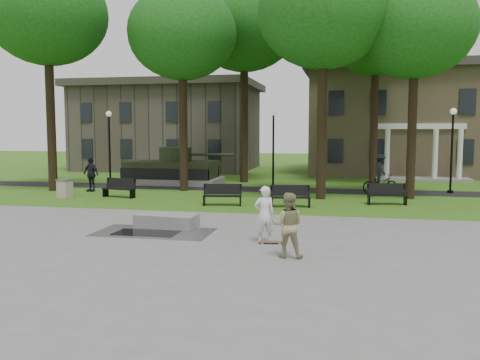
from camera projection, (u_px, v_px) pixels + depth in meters
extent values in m
plane|color=#2F5714|center=(213.00, 227.00, 18.51)|extent=(120.00, 120.00, 0.00)
cube|color=gray|center=(166.00, 261.00, 13.64)|extent=(22.00, 16.00, 0.02)
cube|color=black|center=(264.00, 189.00, 30.21)|extent=(44.00, 2.60, 0.01)
cube|color=#9E8460|center=(412.00, 124.00, 41.47)|extent=(16.00, 11.00, 8.00)
cube|color=#38332D|center=(413.00, 71.00, 41.05)|extent=(17.00, 12.00, 0.60)
cube|color=silver|center=(421.00, 126.00, 36.13)|extent=(6.00, 0.30, 0.40)
cube|color=#4C443D|center=(169.00, 129.00, 46.20)|extent=(15.00, 10.00, 7.20)
cylinder|color=black|center=(51.00, 113.00, 29.25)|extent=(0.52, 0.52, 8.96)
ellipsoid|color=#134C11|center=(47.00, 14.00, 28.71)|extent=(6.80, 6.80, 5.78)
cylinder|color=black|center=(183.00, 122.00, 29.26)|extent=(0.48, 0.48, 8.00)
ellipsoid|color=#134C11|center=(182.00, 33.00, 28.77)|extent=(6.20, 6.20, 5.27)
cylinder|color=black|center=(322.00, 117.00, 25.69)|extent=(0.50, 0.50, 8.32)
ellipsoid|color=#134C11|center=(324.00, 12.00, 25.19)|extent=(6.60, 6.60, 5.61)
cylinder|color=black|center=(412.00, 124.00, 25.80)|extent=(0.46, 0.46, 7.68)
ellipsoid|color=#134C11|center=(415.00, 27.00, 25.33)|extent=(6.00, 6.00, 5.10)
cylinder|color=black|center=(244.00, 113.00, 34.06)|extent=(0.54, 0.54, 9.28)
ellipsoid|color=#134C11|center=(244.00, 25.00, 33.49)|extent=(7.20, 7.20, 6.12)
cylinder|color=black|center=(374.00, 118.00, 32.88)|extent=(0.50, 0.50, 8.64)
ellipsoid|color=#134C11|center=(376.00, 33.00, 32.35)|extent=(6.40, 6.40, 5.44)
cylinder|color=black|center=(110.00, 151.00, 32.29)|extent=(0.12, 0.12, 4.40)
sphere|color=silver|center=(109.00, 114.00, 32.06)|extent=(0.36, 0.36, 0.36)
cylinder|color=black|center=(111.00, 184.00, 32.50)|extent=(0.32, 0.32, 0.16)
cylinder|color=black|center=(273.00, 152.00, 30.19)|extent=(0.12, 0.12, 4.40)
sphere|color=silver|center=(273.00, 113.00, 29.96)|extent=(0.36, 0.36, 0.36)
cylinder|color=black|center=(273.00, 188.00, 30.40)|extent=(0.32, 0.32, 0.16)
cylinder|color=black|center=(452.00, 154.00, 28.19)|extent=(0.12, 0.12, 4.40)
sphere|color=silver|center=(453.00, 111.00, 27.96)|extent=(0.36, 0.36, 0.36)
cylinder|color=black|center=(450.00, 192.00, 28.40)|extent=(0.32, 0.32, 0.16)
cube|color=gray|center=(171.00, 181.00, 33.44)|extent=(6.50, 3.40, 0.40)
cube|color=black|center=(171.00, 169.00, 33.37)|extent=(5.80, 2.80, 1.10)
cube|color=black|center=(164.00, 174.00, 32.07)|extent=(5.80, 0.35, 0.70)
cube|color=black|center=(178.00, 171.00, 34.71)|extent=(5.80, 0.35, 0.70)
cylinder|color=black|center=(175.00, 154.00, 33.21)|extent=(2.10, 2.10, 0.90)
cylinder|color=black|center=(209.00, 155.00, 32.75)|extent=(3.20, 0.18, 0.18)
cube|color=black|center=(146.00, 233.00, 17.29)|extent=(2.20, 1.20, 0.00)
cube|color=gray|center=(167.00, 221.00, 18.40)|extent=(2.28, 1.20, 0.45)
cube|color=brown|center=(271.00, 243.00, 15.64)|extent=(0.80, 0.32, 0.07)
imported|color=white|center=(264.00, 214.00, 15.80)|extent=(0.76, 0.64, 1.77)
imported|color=#968F61|center=(288.00, 225.00, 13.90)|extent=(0.89, 0.71, 1.80)
imported|color=black|center=(91.00, 174.00, 29.14)|extent=(1.27, 0.89, 2.00)
imported|color=black|center=(380.00, 184.00, 28.53)|extent=(2.12, 1.27, 1.05)
imported|color=#20252B|center=(380.00, 169.00, 28.45)|extent=(0.96, 1.28, 1.75)
cube|color=black|center=(119.00, 189.00, 26.56)|extent=(1.85, 0.78, 0.05)
cube|color=black|center=(120.00, 183.00, 26.75)|extent=(1.80, 0.49, 0.50)
cube|color=black|center=(104.00, 193.00, 26.76)|extent=(0.14, 0.45, 0.45)
cube|color=black|center=(134.00, 194.00, 26.42)|extent=(0.14, 0.45, 0.45)
cube|color=black|center=(222.00, 196.00, 23.68)|extent=(1.85, 0.71, 0.05)
cube|color=black|center=(223.00, 189.00, 23.87)|extent=(1.80, 0.41, 0.50)
cube|color=black|center=(205.00, 200.00, 23.88)|extent=(0.12, 0.45, 0.45)
cube|color=black|center=(240.00, 201.00, 23.54)|extent=(0.12, 0.45, 0.45)
cube|color=black|center=(290.00, 197.00, 23.18)|extent=(1.85, 0.77, 0.05)
cube|color=black|center=(291.00, 190.00, 23.37)|extent=(1.80, 0.48, 0.50)
cube|color=black|center=(272.00, 202.00, 23.38)|extent=(0.14, 0.45, 0.45)
cube|color=black|center=(309.00, 203.00, 23.04)|extent=(0.14, 0.45, 0.45)
cube|color=black|center=(387.00, 195.00, 23.95)|extent=(1.85, 0.70, 0.05)
cube|color=black|center=(387.00, 188.00, 24.13)|extent=(1.80, 0.40, 0.50)
cube|color=black|center=(368.00, 200.00, 24.14)|extent=(0.12, 0.45, 0.45)
cube|color=black|center=(406.00, 201.00, 23.80)|extent=(0.12, 0.45, 0.45)
cube|color=#BFAE9D|center=(65.00, 189.00, 26.61)|extent=(0.70, 0.70, 0.90)
cube|color=#4C4C4C|center=(65.00, 180.00, 26.56)|extent=(0.77, 0.77, 0.06)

